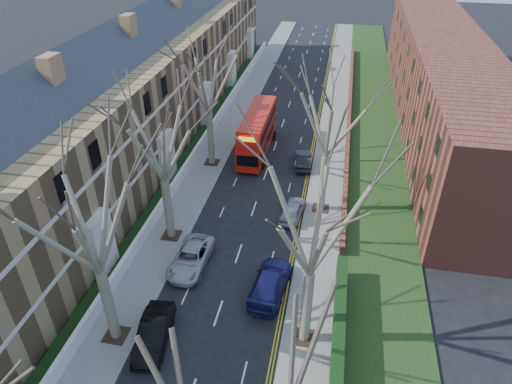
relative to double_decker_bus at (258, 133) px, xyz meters
The scene contains 17 objects.
pavement_left 9.01m from the double_decker_bus, 119.83° to the left, with size 3.00×102.00×0.12m, color slate.
pavement_right 10.98m from the double_decker_bus, 44.89° to the left, with size 3.00×102.00×0.12m, color slate.
terrace_left 12.49m from the double_decker_bus, behind, with size 9.70×78.00×13.60m.
flats_right 22.53m from the double_decker_bus, 31.29° to the left, with size 13.97×54.00×10.00m.
front_wall_left 6.21m from the double_decker_bus, behind, with size 0.30×78.00×1.00m.
grass_verge_right 14.46m from the double_decker_bus, 32.08° to the left, with size 6.00×102.00×0.06m.
tree_left_mid 26.77m from the double_decker_bus, 99.09° to the right, with size 10.50×10.50×14.71m.
tree_left_far 17.43m from the double_decker_bus, 104.78° to the right, with size 10.15×10.15×14.22m.
tree_left_dist 9.12m from the double_decker_bus, 140.14° to the right, with size 10.50×10.50×14.71m.
tree_right_mid 25.62m from the double_decker_bus, 72.58° to the right, with size 10.50×10.50×14.71m.
tree_right_far 13.88m from the double_decker_bus, 52.00° to the right, with size 10.15×10.15×14.22m.
double_decker_bus is the anchor object (origin of this frame).
car_left_mid 25.38m from the double_decker_bus, 93.51° to the right, with size 1.65×4.73×1.56m, color black.
car_left_far 18.44m from the double_decker_bus, 94.56° to the right, with size 2.39×5.18×1.44m, color #ADACB1.
car_right_near 20.36m from the double_decker_bus, 76.79° to the right, with size 2.24×5.50×1.60m, color #16184F.
car_right_mid 12.10m from the double_decker_bus, 64.96° to the right, with size 1.66×4.13×1.41m, color #909298.
car_right_far 5.64m from the double_decker_bus, 22.45° to the right, with size 1.46×4.20×1.38m, color black.
Camera 1 is at (6.31, -10.72, 22.91)m, focal length 32.00 mm.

